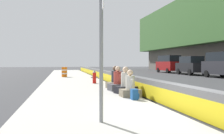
{
  "coord_description": "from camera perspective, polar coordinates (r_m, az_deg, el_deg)",
  "views": [
    {
      "loc": [
        -6.52,
        3.58,
        1.53
      ],
      "look_at": [
        6.73,
        0.87,
        1.29
      ],
      "focal_mm": 39.97,
      "sensor_mm": 36.0,
      "label": 1
    }
  ],
  "objects": [
    {
      "name": "parked_car_midline",
      "position": [
        32.09,
        17.61,
        0.38
      ],
      "size": [
        4.86,
        2.19,
        2.28
      ],
      "color": "black",
      "rests_on": "ground_plane"
    },
    {
      "name": "jersey_barrier",
      "position": [
        7.52,
        17.17,
        -7.49
      ],
      "size": [
        76.0,
        0.45,
        0.85
      ],
      "color": "#545456",
      "rests_on": "ground_plane"
    },
    {
      "name": "construction_barrel",
      "position": [
        24.37,
        -10.85,
        -1.12
      ],
      "size": [
        0.54,
        0.54,
        0.95
      ],
      "color": "orange",
      "rests_on": "sidewalk_strip"
    },
    {
      "name": "sidewalk_strip",
      "position": [
        6.74,
        -3.41,
        -11.49
      ],
      "size": [
        80.0,
        4.4,
        0.14
      ],
      "primitive_type": "cube",
      "color": "#A8A59E",
      "rests_on": "ground_plane"
    },
    {
      "name": "parked_car_far",
      "position": [
        37.91,
        12.84,
        0.75
      ],
      "size": [
        5.14,
        2.19,
        2.56
      ],
      "color": "maroon",
      "rests_on": "ground_plane"
    },
    {
      "name": "seated_person_rear",
      "position": [
        12.37,
        1.33,
        -3.66
      ],
      "size": [
        0.85,
        0.96,
        1.21
      ],
      "color": "#424247",
      "rests_on": "sidewalk_strip"
    },
    {
      "name": "route_sign_post",
      "position": [
        5.84,
        -2.45,
        7.71
      ],
      "size": [
        0.44,
        0.09,
        3.6
      ],
      "color": "gray",
      "rests_on": "sidewalk_strip"
    },
    {
      "name": "seated_person_middle",
      "position": [
        11.24,
        3.13,
        -4.14
      ],
      "size": [
        0.93,
        1.02,
        1.21
      ],
      "color": "black",
      "rests_on": "sidewalk_strip"
    },
    {
      "name": "backpack",
      "position": [
        9.42,
        5.16,
        -6.27
      ],
      "size": [
        0.32,
        0.28,
        0.4
      ],
      "color": "navy",
      "rests_on": "sidewalk_strip"
    },
    {
      "name": "fire_hydrant",
      "position": [
        16.65,
        -4.05,
        -2.21
      ],
      "size": [
        0.26,
        0.46,
        0.88
      ],
      "color": "red",
      "rests_on": "sidewalk_strip"
    },
    {
      "name": "seated_person_foreground",
      "position": [
        10.25,
        4.18,
        -4.84
      ],
      "size": [
        0.7,
        0.8,
        1.1
      ],
      "color": "#706651",
      "rests_on": "sidewalk_strip"
    },
    {
      "name": "seated_person_far",
      "position": [
        13.49,
        0.72,
        -3.27
      ],
      "size": [
        0.86,
        0.97,
        1.21
      ],
      "color": "#706651",
      "rests_on": "sidewalk_strip"
    },
    {
      "name": "ground_plane",
      "position": [
        7.59,
        17.17,
        -10.65
      ],
      "size": [
        160.0,
        160.0,
        0.0
      ],
      "primitive_type": "plane",
      "color": "#353538",
      "rests_on": "ground"
    }
  ]
}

